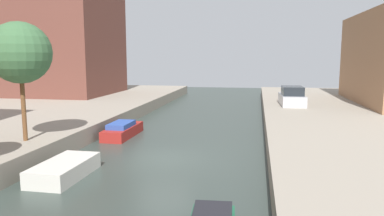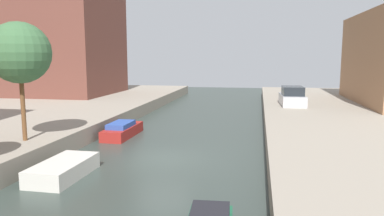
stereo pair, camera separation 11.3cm
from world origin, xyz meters
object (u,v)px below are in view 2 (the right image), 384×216
Objects in this scene: moored_boat_left_2 at (63,169)px; moored_boat_left_3 at (122,130)px; parked_car at (292,97)px; street_tree_3 at (19,53)px.

moored_boat_left_3 reaches higher than moored_boat_left_2.
parked_car is 14.85m from moored_boat_left_3.
parked_car reaches higher than moored_boat_left_2.
moored_boat_left_3 is at bearing -139.07° from parked_car.
moored_boat_left_3 is at bearing 65.98° from street_tree_3.
street_tree_3 is 21.15m from parked_car.
street_tree_3 is 8.05m from moored_boat_left_3.
street_tree_3 is 1.40× the size of moored_boat_left_3.
street_tree_3 is 1.34× the size of parked_car.
parked_car is (13.82, 15.62, -3.52)m from street_tree_3.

